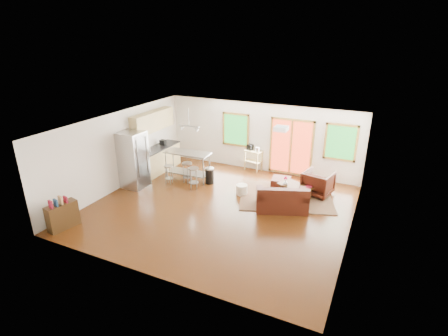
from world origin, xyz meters
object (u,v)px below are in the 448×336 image
at_px(refrigerator, 134,160).
at_px(kitchen_cart, 253,153).
at_px(rug, 286,196).
at_px(loveseat, 282,200).
at_px(ottoman, 281,184).
at_px(coffee_table, 295,187).
at_px(armchair, 318,182).
at_px(island, 188,161).

distance_m(refrigerator, kitchen_cart, 4.45).
bearing_deg(refrigerator, rug, 16.64).
bearing_deg(kitchen_cart, refrigerator, -134.74).
distance_m(loveseat, ottoman, 1.47).
bearing_deg(coffee_table, armchair, 39.62).
distance_m(armchair, island, 4.56).
bearing_deg(loveseat, coffee_table, 60.96).
bearing_deg(armchair, island, 21.03).
relative_size(armchair, ottoman, 1.47).
xyz_separation_m(refrigerator, kitchen_cart, (3.13, 3.15, -0.28)).
bearing_deg(refrigerator, kitchen_cart, 46.00).
bearing_deg(loveseat, armchair, 42.18).
bearing_deg(coffee_table, ottoman, 146.12).
xyz_separation_m(loveseat, island, (-3.73, 0.80, 0.40)).
xyz_separation_m(rug, kitchen_cart, (-1.82, 1.75, 0.67)).
relative_size(loveseat, coffee_table, 1.44).
relative_size(refrigerator, kitchen_cart, 1.93).
relative_size(ottoman, island, 0.36).
xyz_separation_m(loveseat, coffee_table, (0.14, 1.01, 0.04)).
bearing_deg(loveseat, island, 146.65).
height_order(ottoman, island, island).
distance_m(refrigerator, island, 1.87).
relative_size(rug, island, 1.74).
distance_m(ottoman, kitchen_cart, 2.02).
bearing_deg(loveseat, refrigerator, 164.30).
bearing_deg(ottoman, rug, -56.78).
distance_m(loveseat, armchair, 1.71).
bearing_deg(coffee_table, rug, -158.94).
relative_size(coffee_table, armchair, 1.33).
bearing_deg(island, loveseat, -12.03).
distance_m(ottoman, island, 3.39).
xyz_separation_m(coffee_table, island, (-3.87, -0.21, 0.36)).
xyz_separation_m(armchair, island, (-4.49, -0.73, 0.27)).
bearing_deg(rug, armchair, 34.95).
bearing_deg(loveseat, kitchen_cart, 104.81).
height_order(coffee_table, kitchen_cart, kitchen_cart).
height_order(loveseat, ottoman, loveseat).
bearing_deg(rug, coffee_table, 21.06).
bearing_deg(armchair, loveseat, 75.28).
xyz_separation_m(island, kitchen_cart, (1.79, 1.86, -0.03)).
xyz_separation_m(armchair, kitchen_cart, (-2.70, 1.13, 0.24)).
xyz_separation_m(coffee_table, kitchen_cart, (-2.08, 1.65, 0.33)).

